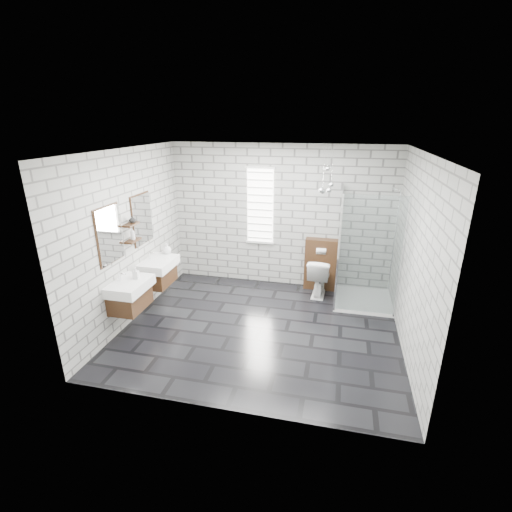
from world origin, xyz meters
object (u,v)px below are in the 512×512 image
(vanity_right, at_px, (157,265))
(cistern_panel, at_px, (320,264))
(toilet, at_px, (319,276))
(vanity_left, at_px, (128,287))
(shower_enclosure, at_px, (359,278))

(vanity_right, height_order, cistern_panel, vanity_right)
(vanity_right, xyz_separation_m, toilet, (2.71, 1.07, -0.40))
(vanity_right, height_order, toilet, vanity_right)
(vanity_right, xyz_separation_m, cistern_panel, (2.71, 1.32, -0.26))
(vanity_left, distance_m, vanity_right, 0.91)
(shower_enclosure, bearing_deg, cistern_panel, 143.59)
(cistern_panel, distance_m, shower_enclosure, 0.87)
(shower_enclosure, bearing_deg, vanity_right, -166.82)
(toilet, bearing_deg, vanity_left, 39.02)
(cistern_panel, bearing_deg, vanity_right, -154.09)
(vanity_right, xyz_separation_m, shower_enclosure, (3.41, 0.80, -0.25))
(toilet, bearing_deg, vanity_right, 24.33)
(shower_enclosure, height_order, toilet, shower_enclosure)
(vanity_left, xyz_separation_m, vanity_right, (0.00, 0.91, 0.00))
(vanity_right, distance_m, shower_enclosure, 3.51)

